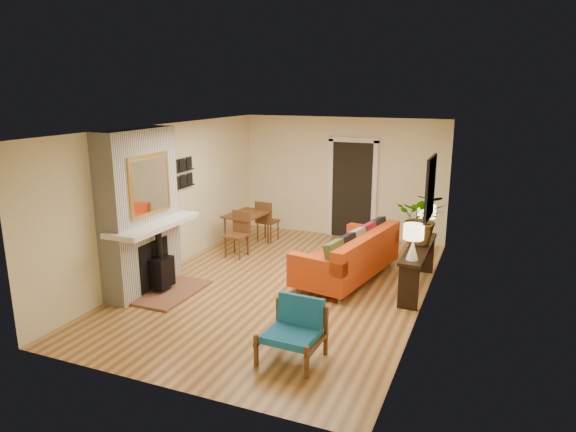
# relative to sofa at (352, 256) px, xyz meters

# --- Properties ---
(room_shell) EXTENTS (6.50, 6.50, 6.50)m
(room_shell) POSITION_rel_sofa_xyz_m (-0.34, 1.87, 0.84)
(room_shell) COLOR tan
(room_shell) RESTS_ON ground
(fireplace) EXTENTS (1.09, 1.68, 2.60)m
(fireplace) POSITION_rel_sofa_xyz_m (-2.95, -1.76, 0.84)
(fireplace) COLOR white
(fireplace) RESTS_ON ground
(sofa) EXTENTS (1.39, 2.45, 0.91)m
(sofa) POSITION_rel_sofa_xyz_m (0.00, 0.00, 0.00)
(sofa) COLOR silver
(sofa) RESTS_ON ground
(ottoman) EXTENTS (0.81, 0.81, 0.35)m
(ottoman) POSITION_rel_sofa_xyz_m (-0.20, -0.40, -0.20)
(ottoman) COLOR silver
(ottoman) RESTS_ON ground
(blue_chair) EXTENTS (0.72, 0.71, 0.73)m
(blue_chair) POSITION_rel_sofa_xyz_m (0.09, -2.83, -0.01)
(blue_chair) COLOR brown
(blue_chair) RESTS_ON ground
(dining_table) EXTENTS (0.77, 1.66, 0.88)m
(dining_table) POSITION_rel_sofa_xyz_m (-2.39, 0.89, 0.18)
(dining_table) COLOR brown
(dining_table) RESTS_ON ground
(console_table) EXTENTS (0.34, 1.85, 0.72)m
(console_table) POSITION_rel_sofa_xyz_m (1.12, -0.07, 0.18)
(console_table) COLOR black
(console_table) RESTS_ON ground
(lamp_near) EXTENTS (0.30, 0.30, 0.54)m
(lamp_near) POSITION_rel_sofa_xyz_m (1.12, -0.74, 0.66)
(lamp_near) COLOR white
(lamp_near) RESTS_ON console_table
(lamp_far) EXTENTS (0.30, 0.30, 0.54)m
(lamp_far) POSITION_rel_sofa_xyz_m (1.12, 0.62, 0.66)
(lamp_far) COLOR white
(lamp_far) RESTS_ON console_table
(houseplant) EXTENTS (0.80, 0.71, 0.86)m
(houseplant) POSITION_rel_sofa_xyz_m (1.11, 0.14, 0.76)
(houseplant) COLOR #1E5919
(houseplant) RESTS_ON console_table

